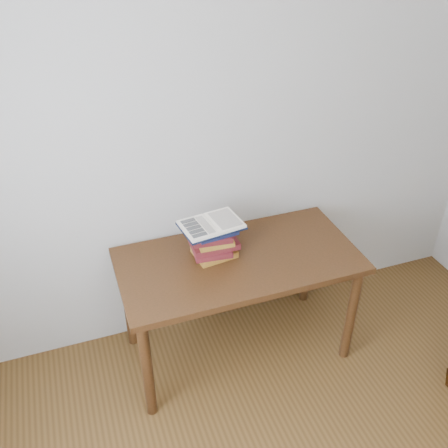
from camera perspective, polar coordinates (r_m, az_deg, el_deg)
name	(u,v)px	position (r m, az deg, el deg)	size (l,w,h in m)	color
room_shell	(438,292)	(1.26, 23.29, -7.17)	(3.54, 3.54, 2.62)	#B3B0A9
desk	(239,272)	(2.82, 1.67, -5.49)	(1.33, 0.66, 0.71)	#452411
book_stack	(213,242)	(2.71, -1.22, -2.11)	(0.26, 0.21, 0.19)	#A88426
open_book	(211,225)	(2.66, -1.46, -0.08)	(0.35, 0.27, 0.03)	black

